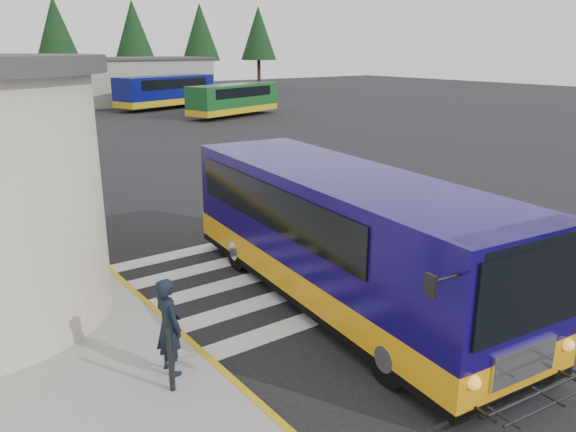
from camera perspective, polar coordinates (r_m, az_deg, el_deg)
ground at (r=14.35m, az=-0.43°, el=-3.95°), size 140.00×140.00×0.00m
curb_strip at (r=16.18m, az=-20.79°, el=-2.36°), size 0.12×34.00×0.16m
crosswalk at (r=13.47m, az=-0.18°, el=-5.34°), size 8.00×5.35×0.01m
depot_building at (r=54.77m, az=-21.92°, el=12.46°), size 26.40×8.40×4.20m
tree_line at (r=62.55m, az=-24.11°, el=16.92°), size 58.40×4.40×10.00m
transit_bus at (r=11.47m, az=5.49°, el=-2.55°), size 3.93×9.82×2.71m
pedestrian_a at (r=9.02m, az=-12.02°, el=-10.89°), size 0.42×0.61×1.58m
bollard at (r=8.69m, az=-11.82°, el=-14.03°), size 0.09×0.09×1.05m
far_bus_a at (r=50.50m, az=-12.31°, el=12.36°), size 9.59×5.20×2.38m
far_bus_b at (r=43.84m, az=-5.58°, el=11.79°), size 8.38×4.66×2.08m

